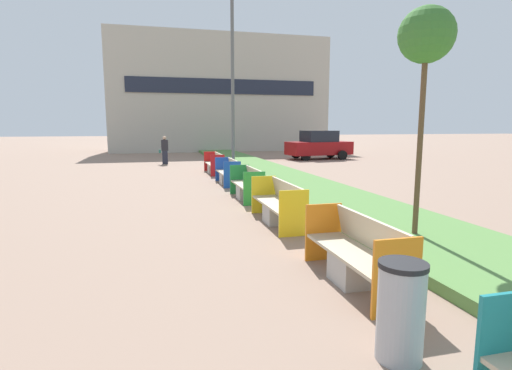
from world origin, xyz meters
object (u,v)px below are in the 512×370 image
object	(u,v)px
bench_green_frame	(247,187)
street_lamp_post	(233,70)
bench_blue_frame	(228,174)
pedestrian_walking	(165,150)
bench_yellow_frame	(279,207)
sapling_tree_near	(426,39)
bench_orange_frame	(356,258)
bench_red_frame	(215,165)
litter_bin	(401,311)
parked_car_distant	(319,145)

from	to	relation	value
bench_green_frame	street_lamp_post	distance (m)	6.77
bench_green_frame	bench_blue_frame	xyz separation A→B (m)	(-0.00, 3.21, -0.00)
street_lamp_post	pedestrian_walking	xyz separation A→B (m)	(-2.72, 6.52, -3.68)
bench_yellow_frame	street_lamp_post	world-z (taller)	street_lamp_post
bench_green_frame	sapling_tree_near	bearing A→B (deg)	-68.51
bench_green_frame	bench_orange_frame	bearing A→B (deg)	-89.99
bench_red_frame	litter_bin	distance (m)	15.20
bench_green_frame	litter_bin	bearing A→B (deg)	-93.34
sapling_tree_near	pedestrian_walking	size ratio (longest dim) A/B	2.66
bench_orange_frame	bench_green_frame	bearing A→B (deg)	90.01
pedestrian_walking	parked_car_distant	xyz separation A→B (m)	(9.90, 0.98, 0.11)
litter_bin	pedestrian_walking	xyz separation A→B (m)	(-1.61, 20.33, 0.33)
bench_yellow_frame	bench_red_frame	xyz separation A→B (m)	(0.00, 9.81, 0.00)
bench_orange_frame	parked_car_distant	xyz separation A→B (m)	(7.79, 19.52, 0.54)
pedestrian_walking	parked_car_distant	world-z (taller)	parked_car_distant
bench_green_frame	bench_red_frame	xyz separation A→B (m)	(0.00, 6.71, 0.01)
sapling_tree_near	bench_blue_frame	bearing A→B (deg)	103.67
litter_bin	street_lamp_post	distance (m)	14.42
bench_orange_frame	litter_bin	bearing A→B (deg)	-105.54
bench_yellow_frame	bench_blue_frame	distance (m)	6.30
bench_green_frame	parked_car_distant	distance (m)	15.02
bench_yellow_frame	sapling_tree_near	xyz separation A→B (m)	(2.04, -2.09, 3.33)
bench_red_frame	sapling_tree_near	distance (m)	12.53
bench_orange_frame	litter_bin	distance (m)	1.86
bench_orange_frame	bench_yellow_frame	bearing A→B (deg)	89.96
bench_blue_frame	pedestrian_walking	size ratio (longest dim) A/B	1.26
bench_orange_frame	bench_red_frame	xyz separation A→B (m)	(0.00, 13.40, 0.01)
bench_orange_frame	parked_car_distant	bearing A→B (deg)	68.24
street_lamp_post	pedestrian_walking	distance (m)	7.96
bench_yellow_frame	parked_car_distant	distance (m)	17.74
bench_red_frame	parked_car_distant	distance (m)	9.92
bench_green_frame	litter_bin	xyz separation A→B (m)	(-0.49, -8.47, 0.11)
bench_yellow_frame	sapling_tree_near	world-z (taller)	sapling_tree_near
bench_blue_frame	litter_bin	world-z (taller)	litter_bin
pedestrian_walking	parked_car_distant	size ratio (longest dim) A/B	0.37
bench_blue_frame	sapling_tree_near	world-z (taller)	sapling_tree_near
bench_green_frame	parked_car_distant	world-z (taller)	parked_car_distant
bench_blue_frame	bench_red_frame	size ratio (longest dim) A/B	0.87
bench_red_frame	pedestrian_walking	distance (m)	5.57
bench_yellow_frame	pedestrian_walking	world-z (taller)	pedestrian_walking
bench_green_frame	bench_blue_frame	world-z (taller)	same
bench_orange_frame	pedestrian_walking	bearing A→B (deg)	96.48
bench_red_frame	parked_car_distant	bearing A→B (deg)	38.15
bench_blue_frame	sapling_tree_near	xyz separation A→B (m)	(2.04, -8.40, 3.34)
sapling_tree_near	parked_car_distant	world-z (taller)	sapling_tree_near
bench_yellow_frame	pedestrian_walking	distance (m)	15.10
bench_yellow_frame	litter_bin	bearing A→B (deg)	-95.29
bench_red_frame	sapling_tree_near	bearing A→B (deg)	-80.28
sapling_tree_near	bench_green_frame	bearing A→B (deg)	111.49
litter_bin	pedestrian_walking	size ratio (longest dim) A/B	0.60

